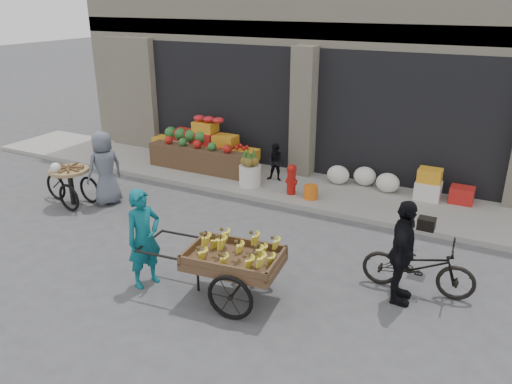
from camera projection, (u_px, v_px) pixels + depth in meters
The scene contains 15 objects.
ground at pixel (191, 263), 8.74m from camera, with size 80.00×80.00×0.00m, color #424244.
sidewalk at pixel (287, 186), 12.10m from camera, with size 18.00×2.20×0.12m, color gray.
building at pixel (347, 34), 14.14m from camera, with size 14.00×6.45×7.00m.
fruit_display at pixel (206, 146), 13.18m from camera, with size 3.10×1.12×1.24m.
pineapple_bin at pixel (250, 175), 11.90m from camera, with size 0.52×0.52×0.50m, color silver.
fire_hydrant at pixel (291, 178), 11.34m from camera, with size 0.22×0.22×0.71m.
orange_bucket at pixel (311, 192), 11.16m from camera, with size 0.32×0.32×0.30m, color orange.
right_bay_goods at pixel (403, 182), 11.34m from camera, with size 3.35×0.60×0.70m.
seated_person at pixel (276, 162), 12.14m from camera, with size 0.45×0.35×0.93m, color black.
banana_cart at pixel (231, 256), 7.46m from camera, with size 2.50×1.24×1.00m.
vendor_woman at pixel (144, 238), 7.82m from camera, with size 0.59×0.39×1.63m, color #0D5E69.
tricycle_cart at pixel (70, 181), 11.00m from camera, with size 1.44×0.91×0.95m.
vendor_grey at pixel (105, 168), 10.97m from camera, with size 0.81×0.53×1.66m, color slate.
bicycle at pixel (418, 266), 7.75m from camera, with size 0.60×1.72×0.90m, color black.
cyclist at pixel (402, 253), 7.37m from camera, with size 0.96×0.40×1.65m, color black.
Camera 1 is at (4.59, -6.27, 4.35)m, focal length 35.00 mm.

